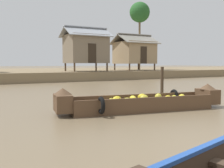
{
  "coord_description": "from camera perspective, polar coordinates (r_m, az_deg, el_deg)",
  "views": [
    {
      "loc": [
        -4.39,
        -2.21,
        1.56
      ],
      "look_at": [
        0.96,
        7.23,
        0.73
      ],
      "focal_mm": 43.09,
      "sensor_mm": 36.0,
      "label": 1
    }
  ],
  "objects": [
    {
      "name": "palm_tree_near",
      "position": [
        33.27,
        5.9,
        14.76
      ],
      "size": [
        2.42,
        2.42,
        8.05
      ],
      "color": "brown",
      "rests_on": "riverbank_strip"
    },
    {
      "name": "riverbank_strip",
      "position": [
        31.69,
        -21.58,
        1.99
      ],
      "size": [
        160.0,
        20.0,
        0.82
      ],
      "primitive_type": "cube",
      "color": "#7F6B4C",
      "rests_on": "ground"
    },
    {
      "name": "stilt_house_mid_right",
      "position": [
        30.03,
        4.77,
        6.74
      ],
      "size": [
        4.37,
        3.94,
        3.99
      ],
      "color": "#4C3826",
      "rests_on": "riverbank_strip"
    },
    {
      "name": "ground_plane",
      "position": [
        13.06,
        -9.71,
        -2.55
      ],
      "size": [
        300.0,
        300.0,
        0.0
      ],
      "primitive_type": "plane",
      "color": "#726047"
    },
    {
      "name": "banana_boat",
      "position": [
        8.99,
        6.51,
        -3.84
      ],
      "size": [
        5.8,
        1.87,
        0.83
      ],
      "color": "brown",
      "rests_on": "ground"
    },
    {
      "name": "mooring_post",
      "position": [
        12.01,
        10.56,
        0.23
      ],
      "size": [
        0.14,
        0.14,
        1.42
      ],
      "primitive_type": "cylinder",
      "color": "#423323",
      "rests_on": "ground"
    },
    {
      "name": "stilt_house_mid_left",
      "position": [
        26.29,
        -5.55,
        7.54
      ],
      "size": [
        4.45,
        3.29,
        4.28
      ],
      "color": "#4C3826",
      "rests_on": "riverbank_strip"
    }
  ]
}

